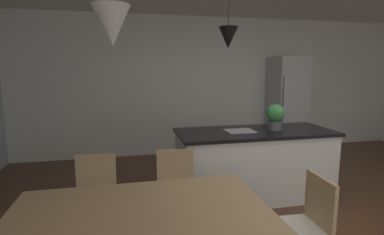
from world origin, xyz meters
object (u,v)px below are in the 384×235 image
dining_table (141,220)px  chair_far_left (95,198)px  refrigerator (287,105)px  chair_far_right (176,191)px  kitchen_island (254,163)px  potted_plant_on_island (275,116)px  chair_kitchen_end (303,226)px

dining_table → chair_far_left: bearing=113.7°
chair_far_left → refrigerator: bearing=36.8°
chair_far_right → kitchen_island: bearing=30.9°
kitchen_island → potted_plant_on_island: size_ratio=6.01×
chair_far_right → potted_plant_on_island: size_ratio=2.58×
chair_far_left → potted_plant_on_island: potted_plant_on_island is taller
dining_table → kitchen_island: kitchen_island is taller
kitchen_island → potted_plant_on_island: bearing=0.0°
chair_far_right → refrigerator: 3.83m
chair_far_left → kitchen_island: 2.06m
chair_kitchen_end → chair_far_right: 1.23m
chair_far_left → potted_plant_on_island: bearing=17.4°
chair_far_right → kitchen_island: size_ratio=0.43×
dining_table → chair_far_right: bearing=65.9°
dining_table → potted_plant_on_island: bearing=40.9°
refrigerator → dining_table: bearing=-131.7°
chair_far_right → refrigerator: (2.74, 2.63, 0.49)m
refrigerator → potted_plant_on_island: (-1.31, -1.94, 0.12)m
chair_far_right → kitchen_island: 1.35m
kitchen_island → refrigerator: (1.58, 1.94, 0.50)m
chair_kitchen_end → refrigerator: size_ratio=0.45×
chair_far_right → refrigerator: refrigerator is taller
chair_kitchen_end → kitchen_island: size_ratio=0.43×
chair_kitchen_end → potted_plant_on_island: size_ratio=2.58×
chair_far_left → potted_plant_on_island: (2.22, 0.69, 0.61)m
dining_table → chair_far_left: chair_far_left is taller
dining_table → chair_far_left: (-0.39, 0.89, -0.20)m
chair_far_right → chair_far_left: bearing=-180.0°
dining_table → potted_plant_on_island: (1.83, 1.58, 0.40)m
dining_table → chair_far_left: 0.99m
kitchen_island → potted_plant_on_island: 0.68m
chair_far_left → dining_table: bearing=-66.3°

